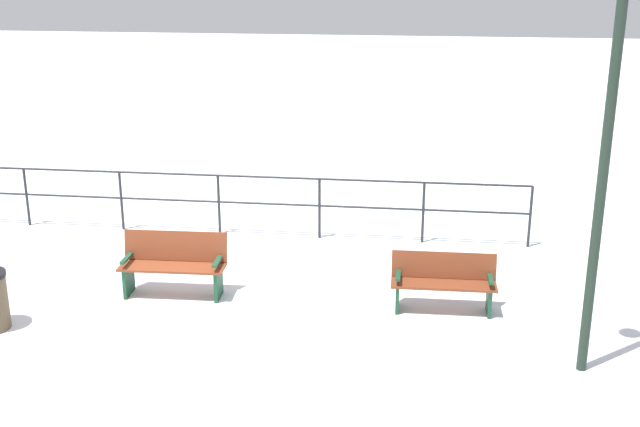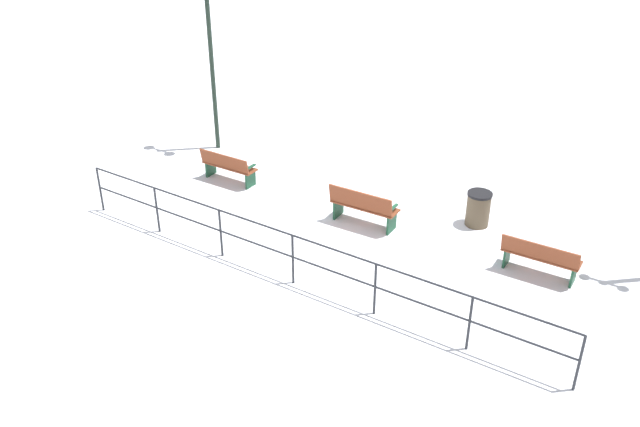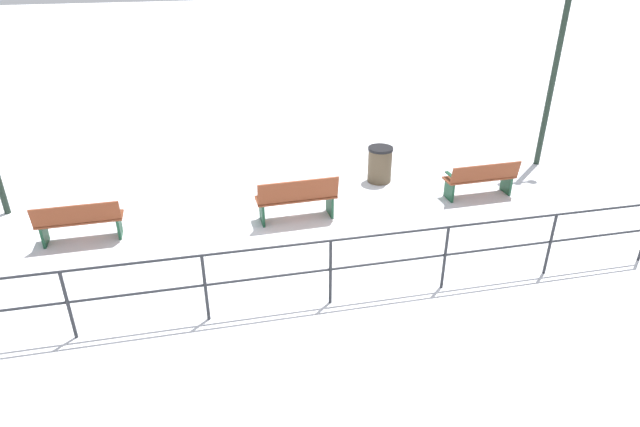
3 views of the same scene
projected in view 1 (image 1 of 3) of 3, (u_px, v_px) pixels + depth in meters
name	position (u px, v px, depth m)	size (l,w,h in m)	color
ground_plane	(172.00, 298.00, 12.27)	(80.00, 80.00, 0.00)	white
bench_second	(174.00, 263.00, 12.29)	(0.60, 1.62, 0.96)	brown
bench_third	(443.00, 281.00, 11.76)	(0.51, 1.53, 0.84)	brown
lamppost_middle	(615.00, 70.00, 9.03)	(0.31, 1.13, 5.30)	#1E2D23
waterfront_railing	(219.00, 194.00, 14.85)	(0.05, 11.31, 1.14)	#26282D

